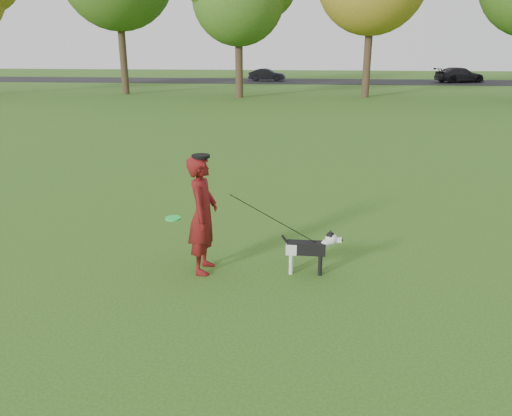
# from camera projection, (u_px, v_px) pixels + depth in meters

# --- Properties ---
(ground) EXTENTS (120.00, 120.00, 0.00)m
(ground) POSITION_uv_depth(u_px,v_px,m) (279.00, 277.00, 7.40)
(ground) COLOR #285116
(ground) RESTS_ON ground
(road) EXTENTS (120.00, 7.00, 0.02)m
(road) POSITION_uv_depth(u_px,v_px,m) (304.00, 81.00, 45.17)
(road) COLOR black
(road) RESTS_ON ground
(man) EXTENTS (0.44, 0.66, 1.79)m
(man) POSITION_uv_depth(u_px,v_px,m) (203.00, 215.00, 7.34)
(man) COLOR #5C110D
(man) RESTS_ON ground
(dog) EXTENTS (0.91, 0.18, 0.69)m
(dog) POSITION_uv_depth(u_px,v_px,m) (311.00, 247.00, 7.40)
(dog) COLOR black
(dog) RESTS_ON ground
(car_mid) EXTENTS (3.37, 1.38, 1.09)m
(car_mid) POSITION_uv_depth(u_px,v_px,m) (267.00, 75.00, 45.32)
(car_mid) COLOR black
(car_mid) RESTS_ON road
(car_right) EXTENTS (4.73, 3.16, 1.27)m
(car_right) POSITION_uv_depth(u_px,v_px,m) (460.00, 75.00, 43.67)
(car_right) COLOR black
(car_right) RESTS_ON road
(man_held_items) EXTENTS (2.27, 0.36, 1.33)m
(man_held_items) POSITION_uv_depth(u_px,v_px,m) (273.00, 219.00, 7.25)
(man_held_items) COLOR #1CE445
(man_held_items) RESTS_ON ground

